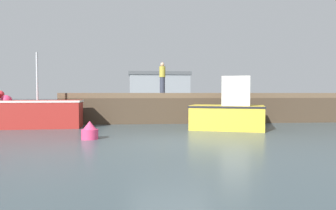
{
  "coord_description": "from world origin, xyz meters",
  "views": [
    {
      "loc": [
        -0.99,
        -9.27,
        1.48
      ],
      "look_at": [
        0.46,
        6.15,
        0.9
      ],
      "focal_mm": 33.26,
      "sensor_mm": 36.0,
      "label": 1
    }
  ],
  "objects_px": {
    "dockworker": "(162,78)",
    "mooring_buoy_foreground": "(90,131)",
    "fishing_boat_near_left": "(36,112)",
    "fishing_boat_near_right": "(229,110)"
  },
  "relations": [
    {
      "from": "dockworker",
      "to": "mooring_buoy_foreground",
      "type": "distance_m",
      "value": 7.93
    },
    {
      "from": "fishing_boat_near_left",
      "to": "fishing_boat_near_right",
      "type": "relative_size",
      "value": 1.15
    },
    {
      "from": "fishing_boat_near_left",
      "to": "fishing_boat_near_right",
      "type": "distance_m",
      "value": 8.21
    },
    {
      "from": "fishing_boat_near_left",
      "to": "dockworker",
      "type": "height_order",
      "value": "fishing_boat_near_left"
    },
    {
      "from": "dockworker",
      "to": "mooring_buoy_foreground",
      "type": "xyz_separation_m",
      "value": [
        -2.89,
        -7.08,
        -2.09
      ]
    },
    {
      "from": "fishing_boat_near_left",
      "to": "mooring_buoy_foreground",
      "type": "relative_size",
      "value": 6.51
    },
    {
      "from": "fishing_boat_near_right",
      "to": "fishing_boat_near_left",
      "type": "bearing_deg",
      "value": 170.62
    },
    {
      "from": "fishing_boat_near_left",
      "to": "dockworker",
      "type": "distance_m",
      "value": 6.92
    },
    {
      "from": "fishing_boat_near_right",
      "to": "dockworker",
      "type": "distance_m",
      "value": 5.64
    },
    {
      "from": "mooring_buoy_foreground",
      "to": "fishing_boat_near_right",
      "type": "bearing_deg",
      "value": 22.79
    }
  ]
}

